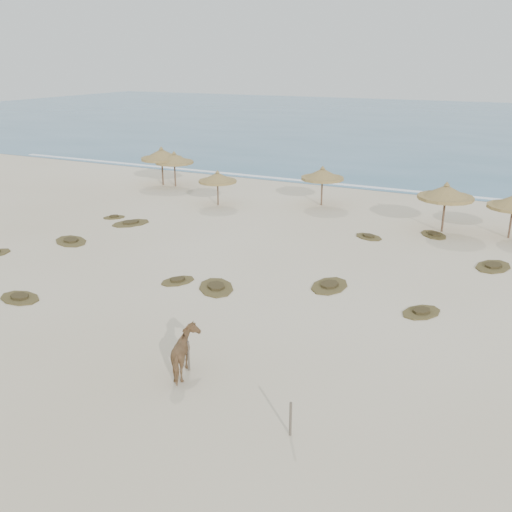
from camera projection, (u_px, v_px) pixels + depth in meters
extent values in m
plane|color=beige|center=(170.00, 313.00, 22.43)|extent=(160.00, 160.00, 0.00)
cube|color=#2A5E80|center=(452.00, 124.00, 86.02)|extent=(200.00, 100.00, 0.01)
cube|color=white|center=(359.00, 186.00, 44.47)|extent=(70.00, 0.60, 0.01)
cylinder|color=brown|center=(162.00, 171.00, 44.64)|extent=(0.13, 0.13, 2.26)
cylinder|color=olive|center=(162.00, 159.00, 44.33)|extent=(3.84, 3.84, 0.19)
cone|color=olive|center=(162.00, 154.00, 44.22)|extent=(3.71, 3.71, 0.81)
cone|color=olive|center=(161.00, 148.00, 44.06)|extent=(0.39, 0.39, 0.24)
cylinder|color=brown|center=(175.00, 173.00, 44.15)|extent=(0.12, 0.12, 2.06)
cylinder|color=olive|center=(174.00, 162.00, 43.87)|extent=(3.74, 3.74, 0.18)
cone|color=olive|center=(174.00, 158.00, 43.77)|extent=(3.61, 3.61, 0.73)
cone|color=olive|center=(174.00, 152.00, 43.62)|extent=(0.35, 0.35, 0.22)
cylinder|color=brown|center=(218.00, 192.00, 38.55)|extent=(0.10, 0.10, 1.80)
cylinder|color=olive|center=(218.00, 181.00, 38.30)|extent=(3.31, 3.31, 0.15)
cone|color=olive|center=(218.00, 177.00, 38.21)|extent=(3.20, 3.20, 0.64)
cone|color=olive|center=(217.00, 171.00, 38.08)|extent=(0.31, 0.31, 0.19)
cylinder|color=brown|center=(322.00, 191.00, 38.49)|extent=(0.12, 0.12, 2.02)
cylinder|color=olive|center=(322.00, 178.00, 38.21)|extent=(3.12, 3.12, 0.17)
cone|color=olive|center=(322.00, 174.00, 38.11)|extent=(3.02, 3.02, 0.72)
cone|color=olive|center=(323.00, 167.00, 37.97)|extent=(0.35, 0.35, 0.21)
cylinder|color=brown|center=(444.00, 213.00, 32.56)|extent=(0.13, 0.13, 2.19)
cylinder|color=olive|center=(445.00, 198.00, 32.26)|extent=(3.41, 3.41, 0.19)
cone|color=olive|center=(446.00, 192.00, 32.15)|extent=(3.29, 3.29, 0.78)
cone|color=olive|center=(447.00, 183.00, 31.99)|extent=(0.38, 0.38, 0.23)
cylinder|color=brown|center=(511.00, 221.00, 31.45)|extent=(0.11, 0.11, 1.96)
imported|color=#946643|center=(185.00, 353.00, 17.84)|extent=(1.46, 1.94, 1.49)
cylinder|color=brown|center=(189.00, 356.00, 18.16)|extent=(0.09, 0.09, 1.03)
cylinder|color=brown|center=(291.00, 419.00, 15.01)|extent=(0.09, 0.09, 1.01)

